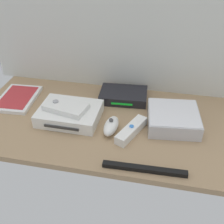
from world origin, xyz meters
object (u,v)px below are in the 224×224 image
Objects in this scene: mini_computer at (173,118)px; remote_nunchuk at (111,126)px; game_case at (18,98)px; remote_wand at (131,130)px; remote_classic_pad at (66,107)px; game_console at (70,113)px; network_router at (123,95)px; sensor_bar at (144,169)px.

remote_nunchuk is at bearing -159.16° from mini_computer.
remote_nunchuk reaches higher than game_case.
remote_classic_pad is (-23.34, 3.29, 3.90)cm from remote_wand.
game_console is 2.05× the size of remote_nunchuk.
remote_classic_pad is at bearing -138.74° from network_router.
mini_computer reaches higher than remote_wand.
sensor_bar is (12.89, -15.70, -1.34)cm from remote_nunchuk.
remote_classic_pad is at bearing -136.58° from game_console.
remote_nunchuk is (15.67, -3.77, -0.16)cm from game_console.
game_case is 1.26× the size of remote_classic_pad.
remote_wand reaches higher than sensor_bar.
network_router is at bearing 56.90° from remote_classic_pad.
remote_nunchuk reaches higher than remote_wand.
game_case is 47.86cm from remote_wand.
network_router is (16.35, 16.49, -0.50)cm from game_console.
game_case is at bearing 168.50° from remote_nunchuk.
network_router is 21.45cm from remote_wand.
network_router reaches higher than sensor_bar.
mini_computer reaches higher than remote_nunchuk.
mini_computer is 0.95× the size of game_case.
sensor_bar is at bearing -45.48° from remote_wand.
game_console is at bearing -138.63° from network_router.
remote_nunchuk is (-0.68, -20.26, 0.34)cm from network_router.
remote_nunchuk reaches higher than sensor_bar.
mini_computer is 1.20× the size of remote_classic_pad.
remote_wand is at bearing -17.40° from game_case.
game_case is at bearing -171.27° from network_router.
game_case is 0.82× the size of sensor_bar.
game_console is 34.60cm from sensor_bar.
mini_computer is 59.75cm from game_case.
network_router is at bearing 45.86° from game_console.
remote_wand is 0.96× the size of remote_classic_pad.
game_console is 0.88× the size of sensor_bar.
remote_nunchuk is at bearing -12.90° from game_console.
game_console is 1.41× the size of remote_wand.
mini_computer is 23.11cm from network_router.
remote_classic_pad is at bearing -23.10° from game_case.
remote_nunchuk is 20.36cm from sensor_bar.
mini_computer is at bearing 18.97° from remote_classic_pad.
remote_wand is (6.16, -20.55, -0.19)cm from network_router.
remote_classic_pad reaches higher than game_console.
game_console reaches higher than remote_wand.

